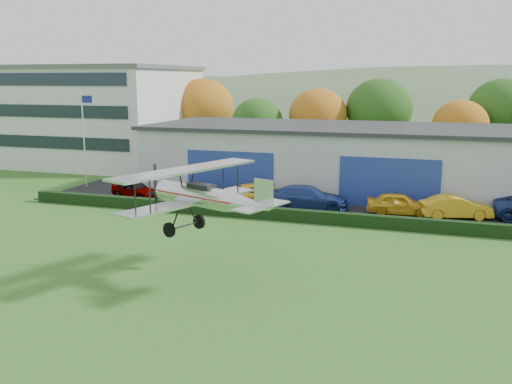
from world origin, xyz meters
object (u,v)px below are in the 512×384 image
(car_0, at_px, (135,189))
(hangar, at_px, (396,160))
(car_1, at_px, (196,193))
(car_3, at_px, (308,197))
(flagpole, at_px, (85,131))
(car_5, at_px, (456,207))
(car_4, at_px, (400,204))
(car_2, at_px, (258,195))
(office_block, at_px, (92,115))
(biplane, at_px, (203,195))

(car_0, bearing_deg, hangar, -50.87)
(car_0, bearing_deg, car_1, -74.76)
(car_3, bearing_deg, flagpole, 73.33)
(car_0, distance_m, car_5, 23.37)
(hangar, height_order, car_4, hangar)
(hangar, bearing_deg, car_2, -137.72)
(office_block, bearing_deg, car_2, -32.31)
(hangar, bearing_deg, car_4, -83.28)
(office_block, relative_size, flagpole, 2.57)
(car_0, relative_size, car_2, 0.71)
(office_block, relative_size, car_3, 3.64)
(hangar, xyz_separation_m, car_5, (4.52, -7.84, -1.86))
(office_block, distance_m, car_0, 21.57)
(flagpole, relative_size, car_0, 2.04)
(car_0, relative_size, car_4, 0.91)
(office_block, relative_size, biplane, 2.55)
(office_block, relative_size, car_0, 5.24)
(hangar, relative_size, car_4, 9.37)
(flagpole, bearing_deg, car_2, -7.84)
(flagpole, relative_size, car_2, 1.45)
(car_0, xyz_separation_m, car_1, (5.08, 0.06, 0.01))
(car_1, height_order, biplane, biplane)
(flagpole, relative_size, car_1, 1.93)
(hangar, height_order, biplane, hangar)
(hangar, distance_m, flagpole, 25.68)
(car_2, xyz_separation_m, car_4, (9.91, 0.27, -0.03))
(car_0, distance_m, car_1, 5.08)
(office_block, distance_m, car_5, 40.60)
(office_block, xyz_separation_m, car_5, (37.52, -14.87, -4.42))
(car_2, distance_m, car_3, 3.66)
(car_0, height_order, biplane, biplane)
(car_1, relative_size, car_5, 0.91)
(car_0, relative_size, car_5, 0.87)
(office_block, relative_size, car_2, 3.73)
(hangar, height_order, office_block, office_block)
(car_3, xyz_separation_m, car_4, (6.25, 0.33, -0.08))
(car_5, bearing_deg, biplane, 128.01)
(hangar, xyz_separation_m, car_1, (-13.76, -8.55, -1.92))
(flagpole, bearing_deg, office_block, 121.97)
(car_4, height_order, car_5, car_5)
(hangar, relative_size, car_0, 10.33)
(hangar, bearing_deg, flagpole, -166.49)
(office_block, distance_m, car_4, 37.33)
(hangar, relative_size, car_1, 9.79)
(car_5, bearing_deg, car_4, 74.36)
(car_0, distance_m, biplane, 19.48)
(flagpole, relative_size, car_4, 1.85)
(biplane, bearing_deg, car_4, 84.91)
(hangar, distance_m, office_block, 33.84)
(car_5, distance_m, biplane, 19.42)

